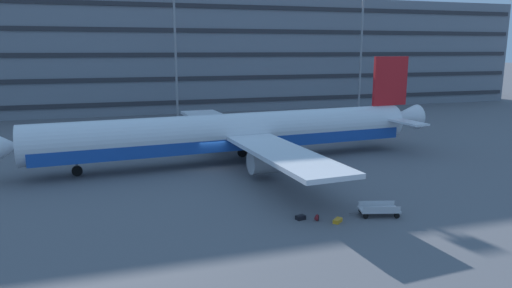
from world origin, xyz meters
The scene contains 9 objects.
ground_plane centered at (0.00, 0.00, 0.00)m, with size 600.00×600.00×0.00m, color #5B5B60.
terminal_structure centered at (0.00, 47.63, 9.99)m, with size 142.47×20.66×19.98m.
airliner centered at (2.81, 1.19, 2.83)m, with size 43.82×35.65×10.14m.
light_mast_left centered at (1.15, 31.48, 11.14)m, with size 1.80×0.50×19.00m.
light_mast_center_left centered at (33.45, 31.48, 13.13)m, with size 1.80×0.50×22.84m.
suitcase_teal centered at (4.71, -16.79, 0.12)m, with size 0.84×0.80×0.24m.
suitcase_laid_flat centered at (2.63, -15.60, 0.13)m, with size 0.70×0.56×0.27m.
backpack_navy centered at (3.53, -16.15, 0.22)m, with size 0.39×0.41×0.50m.
baggage_cart centered at (7.90, -16.48, 0.43)m, with size 3.36×1.93×0.82m.
Camera 1 is at (-8.68, -42.22, 10.93)m, focal length 32.65 mm.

